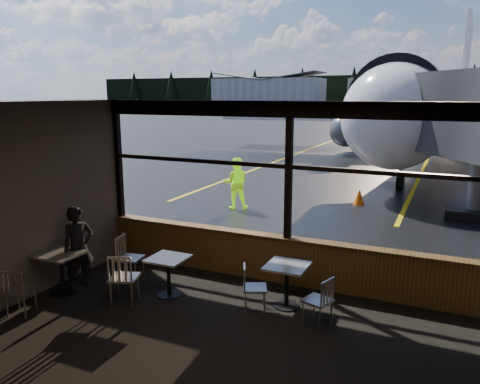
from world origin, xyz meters
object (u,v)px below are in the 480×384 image
Objects in this scene: chair_mid_s at (124,278)px; cone_nose at (359,197)px; chair_near_w at (255,288)px; chair_left_s at (20,291)px; chair_near_e at (317,301)px; cafe_table_left at (62,273)px; airliner at (445,65)px; cafe_table_near at (287,286)px; passenger at (78,248)px; chair_mid_w at (130,259)px; ground_crew at (236,183)px; cafe_table_mid at (169,277)px.

chair_mid_s is 1.86× the size of cone_nose.
chair_near_w is 0.99× the size of chair_left_s.
cafe_table_left is at bearing 117.71° from chair_near_e.
airliner is 66.85× the size of cone_nose.
cone_nose is (-1.91, -14.67, -5.00)m from airliner.
passenger is at bearing -167.62° from cafe_table_near.
chair_mid_s is 1.04× the size of chair_mid_w.
ground_crew is (0.10, 8.25, 0.41)m from chair_left_s.
airliner is at bearing 61.26° from chair_left_s.
chair_left_s reaches higher than cafe_table_near.
passenger is (-1.73, -0.39, 0.43)m from cafe_table_mid.
cafe_table_left is 0.48× the size of ground_crew.
cafe_table_mid is 8.97m from cone_nose.
ground_crew is (-5.44, -16.85, -4.43)m from airliner.
airliner is 41.76× the size of chair_left_s.
ground_crew is at bearing 175.71° from chair_mid_w.
cone_nose is at bearing 92.11° from cafe_table_near.
chair_mid_w is at bearing 101.66° from chair_mid_s.
ground_crew is at bearing 121.98° from cafe_table_near.
ground_crew reaches higher than passenger.
cafe_table_near is 2.83m from chair_mid_s.
chair_left_s is (-1.33, -1.03, -0.07)m from chair_mid_s.
passenger reaches higher than chair_left_s.
passenger is at bearing 68.84° from chair_left_s.
chair_mid_s reaches higher than cafe_table_near.
airliner reaches higher than chair_mid_s.
chair_mid_s is at bearing 119.29° from chair_near_e.
chair_mid_w is (-0.54, 0.88, -0.02)m from chair_mid_s.
chair_near_e reaches higher than cafe_table_left.
chair_mid_s is 1.68m from chair_left_s.
chair_left_s is (-0.00, -0.91, 0.02)m from cafe_table_left.
chair_mid_s is 9.68m from cone_nose.
cafe_table_left is 0.82× the size of chair_mid_s.
cafe_table_left is 0.49× the size of passenger.
cafe_table_mid is 0.46× the size of passenger.
cafe_table_mid is 0.89× the size of chair_left_s.
chair_near_e is 1.02× the size of chair_near_w.
passenger is (-0.68, -0.65, 0.33)m from chair_mid_w.
cafe_table_near is at bearing 2.21° from chair_mid_s.
cafe_table_left is at bearing 73.64° from chair_left_s.
airliner reaches higher than ground_crew.
cafe_table_left is at bearing -48.46° from chair_mid_w.
chair_near_e is 3.34m from chair_mid_s.
chair_near_e reaches higher than cafe_table_near.
airliner is at bearing 81.03° from cafe_table_mid.
cafe_table_near is 1.04× the size of cafe_table_mid.
chair_near_e is at bearing 9.32° from cafe_table_left.
passenger reaches higher than cone_nose.
cafe_table_mid is 0.90× the size of chair_near_w.
cafe_table_left is at bearing -101.13° from chair_near_w.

